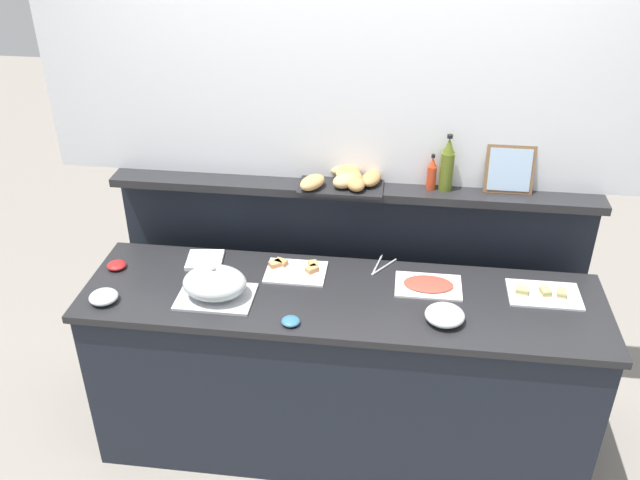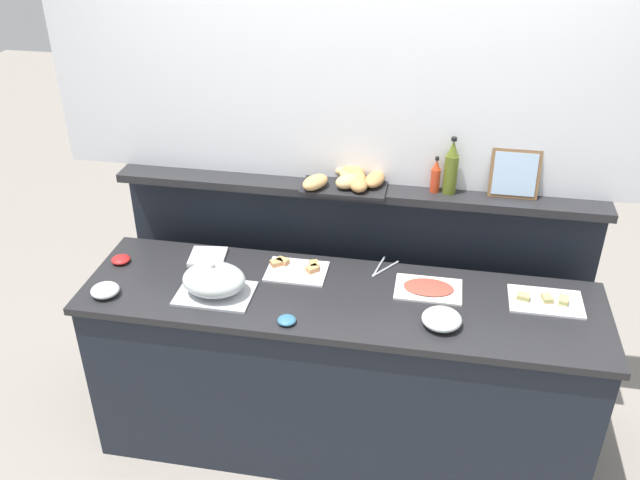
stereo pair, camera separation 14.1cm
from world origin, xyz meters
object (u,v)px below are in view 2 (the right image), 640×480
object	(u,v)px
condiment_bowl_cream	(121,260)
bread_basket	(349,178)
serving_cloche	(214,281)
framed_picture	(515,174)
cold_cuts_platter	(428,288)
glass_bowl_medium	(105,291)
serving_tongs	(382,268)
glass_bowl_large	(442,320)
napkin_stack	(208,257)
sandwich_platter_rear	(545,301)
sandwich_platter_front	(297,269)
condiment_bowl_teal	(287,320)
olive_oil_bottle	(451,168)
hot_sauce_bottle	(436,177)

from	to	relation	value
condiment_bowl_cream	bread_basket	bearing A→B (deg)	18.03
serving_cloche	framed_picture	xyz separation A→B (m)	(1.28, 0.55, 0.38)
cold_cuts_platter	glass_bowl_medium	size ratio (longest dim) A/B	2.35
serving_tongs	serving_cloche	bearing A→B (deg)	-154.15
glass_bowl_large	glass_bowl_medium	size ratio (longest dim) A/B	1.32
condiment_bowl_cream	napkin_stack	distance (m)	0.42
cold_cuts_platter	serving_tongs	world-z (taller)	cold_cuts_platter
glass_bowl_large	glass_bowl_medium	xyz separation A→B (m)	(-1.49, -0.04, -0.01)
condiment_bowl_cream	serving_tongs	world-z (taller)	condiment_bowl_cream
serving_tongs	bread_basket	bearing A→B (deg)	137.31
glass_bowl_medium	serving_tongs	distance (m)	1.28
cold_cuts_platter	sandwich_platter_rear	bearing A→B (deg)	-0.33
sandwich_platter_front	condiment_bowl_teal	bearing A→B (deg)	-83.92
sandwich_platter_front	glass_bowl_large	xyz separation A→B (m)	(0.69, -0.30, 0.02)
olive_oil_bottle	hot_sauce_bottle	world-z (taller)	olive_oil_bottle
glass_bowl_large	napkin_stack	bearing A→B (deg)	163.64
sandwich_platter_rear	bread_basket	distance (m)	1.05
serving_cloche	bread_basket	world-z (taller)	bread_basket
sandwich_platter_rear	framed_picture	world-z (taller)	framed_picture
cold_cuts_platter	serving_cloche	xyz separation A→B (m)	(-0.94, -0.21, 0.06)
glass_bowl_large	hot_sauce_bottle	xyz separation A→B (m)	(-0.08, 0.58, 0.39)
sandwich_platter_front	serving_cloche	xyz separation A→B (m)	(-0.32, -0.26, 0.06)
serving_cloche	serving_tongs	bearing A→B (deg)	25.85
sandwich_platter_front	glass_bowl_medium	xyz separation A→B (m)	(-0.81, -0.35, 0.01)
glass_bowl_medium	condiment_bowl_teal	size ratio (longest dim) A/B	1.60
condiment_bowl_teal	condiment_bowl_cream	distance (m)	0.95
condiment_bowl_teal	olive_oil_bottle	bearing A→B (deg)	46.96
serving_cloche	glass_bowl_large	size ratio (longest dim) A/B	2.00
condiment_bowl_teal	serving_tongs	world-z (taller)	condiment_bowl_teal
hot_sauce_bottle	bread_basket	distance (m)	0.41
serving_cloche	cold_cuts_platter	bearing A→B (deg)	12.44
serving_cloche	bread_basket	bearing A→B (deg)	44.98
glass_bowl_medium	framed_picture	size ratio (longest dim) A/B	0.57
glass_bowl_large	napkin_stack	size ratio (longest dim) A/B	1.00
condiment_bowl_teal	olive_oil_bottle	size ratio (longest dim) A/B	0.29
serving_cloche	glass_bowl_large	distance (m)	1.01
condiment_bowl_teal	condiment_bowl_cream	size ratio (longest dim) A/B	0.88
serving_cloche	glass_bowl_large	xyz separation A→B (m)	(1.01, -0.05, -0.04)
condiment_bowl_cream	napkin_stack	size ratio (longest dim) A/B	0.54
sandwich_platter_front	hot_sauce_bottle	world-z (taller)	hot_sauce_bottle
condiment_bowl_cream	bread_basket	distance (m)	1.17
hot_sauce_bottle	sandwich_platter_front	bearing A→B (deg)	-155.52
napkin_stack	bread_basket	distance (m)	0.79
olive_oil_bottle	serving_tongs	bearing A→B (deg)	-146.44
glass_bowl_medium	serving_tongs	world-z (taller)	glass_bowl_medium
glass_bowl_large	glass_bowl_medium	distance (m)	1.49
framed_picture	napkin_stack	bearing A→B (deg)	-169.48
glass_bowl_large	condiment_bowl_teal	bearing A→B (deg)	-171.27
serving_tongs	bread_basket	world-z (taller)	bread_basket
condiment_bowl_cream	framed_picture	bearing A→B (deg)	11.54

